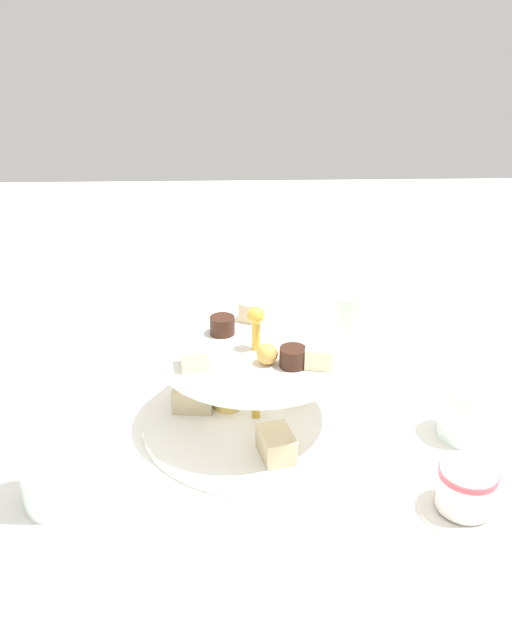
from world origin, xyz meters
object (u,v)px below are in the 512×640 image
at_px(water_glass_tall_right, 51,450).
at_px(water_glass_short_left, 467,411).
at_px(butter_knife_right, 305,627).
at_px(butter_knife_left, 117,342).
at_px(water_glass_mid_back, 352,324).
at_px(teacup_with_saucer, 466,491).
at_px(tiered_serving_stand, 256,391).

relative_size(water_glass_tall_right, water_glass_short_left, 2.03).
height_order(water_glass_short_left, butter_knife_right, water_glass_short_left).
relative_size(butter_knife_left, water_glass_mid_back, 1.75).
bearing_deg(water_glass_short_left, water_glass_tall_right, 12.88).
relative_size(water_glass_tall_right, teacup_with_saucer, 1.47).
bearing_deg(butter_knife_right, water_glass_short_left, 38.20).
xyz_separation_m(butter_knife_left, water_glass_mid_back, (-0.34, 0.05, 0.05)).
bearing_deg(tiered_serving_stand, water_glass_mid_back, -129.93).
height_order(butter_knife_left, water_glass_mid_back, water_glass_mid_back).
height_order(tiered_serving_stand, water_glass_short_left, tiered_serving_stand).
xyz_separation_m(teacup_with_saucer, butter_knife_left, (0.40, -0.38, -0.02)).
distance_m(tiered_serving_stand, water_glass_mid_back, 0.22).
bearing_deg(water_glass_tall_right, tiered_serving_stand, -147.03).
distance_m(water_glass_tall_right, butter_knife_right, 0.29).
distance_m(water_glass_tall_right, water_glass_mid_back, 0.46).
xyz_separation_m(tiered_serving_stand, butter_knife_left, (0.20, -0.22, -0.04)).
relative_size(water_glass_short_left, teacup_with_saucer, 0.73).
height_order(water_glass_tall_right, water_glass_short_left, water_glass_tall_right).
xyz_separation_m(water_glass_short_left, butter_knife_left, (0.45, -0.25, -0.03)).
height_order(teacup_with_saucer, water_glass_mid_back, water_glass_mid_back).
relative_size(tiered_serving_stand, butter_knife_right, 1.61).
bearing_deg(teacup_with_saucer, water_glass_short_left, -107.67).
xyz_separation_m(teacup_with_saucer, water_glass_mid_back, (0.06, -0.33, 0.02)).
height_order(tiered_serving_stand, teacup_with_saucer, tiered_serving_stand).
bearing_deg(water_glass_mid_back, butter_knife_right, 76.53).
distance_m(butter_knife_left, water_glass_mid_back, 0.35).
relative_size(teacup_with_saucer, butter_knife_right, 0.53).
bearing_deg(water_glass_mid_back, teacup_with_saucer, 100.49).
relative_size(tiered_serving_stand, water_glass_tall_right, 2.07).
xyz_separation_m(tiered_serving_stand, water_glass_mid_back, (-0.14, -0.17, 0.00)).
height_order(butter_knife_right, water_glass_mid_back, water_glass_mid_back).
bearing_deg(water_glass_mid_back, tiered_serving_stand, 50.07).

